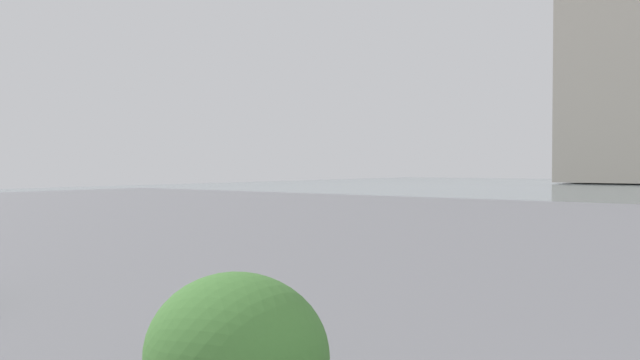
% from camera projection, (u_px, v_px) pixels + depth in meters
% --- Properties ---
extents(shrub_low, '(1.07, 0.97, 0.91)m').
position_uv_depth(shrub_low, '(236.00, 355.00, 3.44)').
color(shrub_low, '#477F38').
rests_on(shrub_low, ground).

